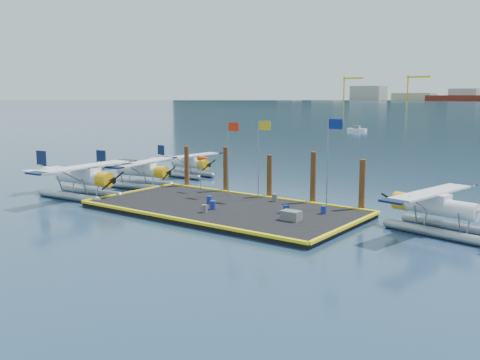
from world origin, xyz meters
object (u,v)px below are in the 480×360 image
object	(u,v)px
piling_2	(269,178)
piling_3	(313,180)
drum_0	(209,200)
flagpole_blue	(330,150)
drum_1	(213,205)
drum_3	(204,208)
seaplane_c	(189,164)
windsock	(204,159)
flagpole_red	(230,147)
drum_2	(286,209)
piling_0	(187,168)
flagpole_yellow	(261,148)
piling_1	(226,171)
crate	(291,215)
piling_4	(362,187)
seaplane_a	(83,179)
seaplane_d	(437,209)
drum_5	(275,198)
seaplane_b	(141,172)
drum_4	(324,210)

from	to	relation	value
piling_2	piling_3	xyz separation A→B (m)	(4.00, 0.00, 0.25)
drum_0	flagpole_blue	size ratio (longest dim) A/B	0.09
drum_1	drum_3	world-z (taller)	drum_1
seaplane_c	windsock	xyz separation A→B (m)	(8.65, -7.62, 1.88)
flagpole_red	drum_2	bearing A→B (deg)	-22.83
drum_0	flagpole_red	world-z (taller)	flagpole_red
piling_2	piling_0	bearing A→B (deg)	180.00
flagpole_yellow	piling_1	bearing A→B (deg)	161.21
drum_1	flagpole_yellow	xyz separation A→B (m)	(0.74, 5.00, 3.80)
seaplane_c	flagpole_red	xyz separation A→B (m)	(11.39, -7.62, 3.04)
crate	piling_2	world-z (taller)	piling_2
flagpole_red	piling_1	world-z (taller)	flagpole_red
drum_1	crate	world-z (taller)	crate
windsock	piling_4	bearing A→B (deg)	6.75
drum_1	piling_1	bearing A→B (deg)	120.97
seaplane_a	seaplane_d	distance (m)	27.89
flagpole_yellow	seaplane_d	bearing A→B (deg)	-2.53
seaplane_d	flagpole_blue	xyz separation A→B (m)	(-7.77, 0.61, 3.19)
flagpole_red	drum_5	bearing A→B (deg)	1.75
seaplane_b	flagpole_yellow	xyz separation A→B (m)	(13.48, 0.06, 3.07)
piling_1	flagpole_yellow	bearing A→B (deg)	-18.79
crate	piling_0	world-z (taller)	piling_0
drum_5	piling_0	size ratio (longest dim) A/B	0.15
drum_0	drum_2	bearing A→B (deg)	4.49
drum_1	piling_3	bearing A→B (deg)	55.49
seaplane_b	seaplane_d	world-z (taller)	seaplane_d
drum_5	crate	world-z (taller)	crate
drum_4	drum_0	bearing A→B (deg)	-166.82
drum_2	crate	world-z (taller)	crate
drum_4	piling_4	bearing A→B (deg)	65.92
seaplane_b	crate	size ratio (longest dim) A/B	7.33
piling_0	piling_2	bearing A→B (deg)	0.00
drum_0	drum_1	size ratio (longest dim) A/B	0.95
drum_0	piling_1	world-z (taller)	piling_1
drum_0	drum_5	size ratio (longest dim) A/B	1.01
flagpole_red	piling_1	size ratio (longest dim) A/B	1.43
crate	piling_2	bearing A→B (deg)	133.19
piling_2	crate	bearing A→B (deg)	-46.81
windsock	drum_5	bearing A→B (deg)	1.07
seaplane_d	flagpole_blue	bearing A→B (deg)	96.60
windsock	piling_0	world-z (taller)	piling_0
drum_3	piling_1	size ratio (longest dim) A/B	0.13
flagpole_yellow	piling_2	xyz separation A→B (m)	(-0.20, 1.60, -2.61)
drum_1	flagpole_blue	size ratio (longest dim) A/B	0.10
drum_4	drum_5	xyz separation A→B (m)	(-5.12, 1.69, 0.01)
flagpole_red	flagpole_yellow	size ratio (longest dim) A/B	0.97
flagpole_blue	piling_3	distance (m)	3.72
flagpole_red	seaplane_c	bearing A→B (deg)	146.22
piling_4	drum_2	bearing A→B (deg)	-126.98
drum_1	seaplane_c	bearing A→B (deg)	137.23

